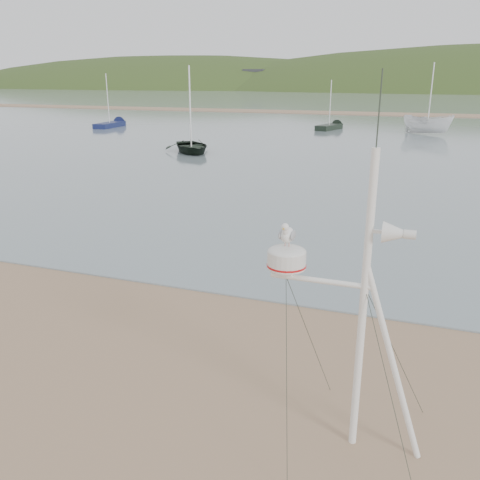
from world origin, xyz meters
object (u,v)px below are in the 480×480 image
(boat_white, at_px, (429,108))
(sailboat_dark_mid, at_px, (334,126))
(boat_dark, at_px, (191,121))
(mast_rig, at_px, (353,368))
(sailboat_blue_near, at_px, (116,124))

(boat_white, bearing_deg, sailboat_dark_mid, 98.55)
(boat_dark, bearing_deg, sailboat_dark_mid, 33.69)
(mast_rig, distance_m, boat_white, 44.35)
(boat_white, relative_size, sailboat_blue_near, 0.80)
(boat_dark, xyz_separation_m, boat_white, (15.37, 18.25, 0.20))
(mast_rig, height_order, sailboat_dark_mid, mast_rig)
(boat_dark, relative_size, boat_white, 0.92)
(mast_rig, relative_size, boat_dark, 1.19)
(boat_dark, height_order, sailboat_dark_mid, sailboat_dark_mid)
(mast_rig, distance_m, boat_dark, 29.95)
(boat_white, xyz_separation_m, sailboat_dark_mid, (-8.97, 2.37, -2.12))
(mast_rig, height_order, boat_white, mast_rig)
(boat_white, bearing_deg, sailboat_blue_near, 118.16)
(boat_white, bearing_deg, boat_dark, 163.24)
(boat_white, distance_m, sailboat_blue_near, 31.75)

